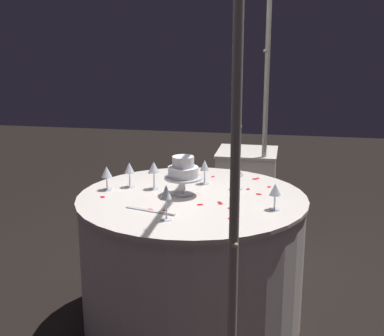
{
  "coord_description": "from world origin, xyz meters",
  "views": [
    {
      "loc": [
        2.84,
        0.53,
        1.71
      ],
      "look_at": [
        0.0,
        0.0,
        0.96
      ],
      "focal_mm": 49.76,
      "sensor_mm": 36.0,
      "label": 1
    }
  ],
  "objects_px": {
    "decorative_arch": "(258,64)",
    "wine_glass_6": "(154,168)",
    "side_table": "(246,198)",
    "wine_glass_4": "(107,173)",
    "wine_glass_0": "(166,194)",
    "wine_glass_1": "(238,172)",
    "wine_glass_5": "(129,169)",
    "wine_glass_3": "(205,167)",
    "wine_glass_2": "(275,191)",
    "tiered_cake": "(183,171)",
    "main_table": "(192,260)",
    "cake_knife": "(154,211)"
  },
  "relations": [
    {
      "from": "wine_glass_3",
      "to": "wine_glass_4",
      "type": "distance_m",
      "value": 0.59
    },
    {
      "from": "wine_glass_1",
      "to": "wine_glass_6",
      "type": "relative_size",
      "value": 0.83
    },
    {
      "from": "decorative_arch",
      "to": "main_table",
      "type": "bearing_deg",
      "value": -90.21
    },
    {
      "from": "wine_glass_6",
      "to": "main_table",
      "type": "bearing_deg",
      "value": 66.94
    },
    {
      "from": "side_table",
      "to": "wine_glass_4",
      "type": "distance_m",
      "value": 1.5
    },
    {
      "from": "wine_glass_2",
      "to": "wine_glass_4",
      "type": "xyz_separation_m",
      "value": [
        -0.18,
        -0.99,
        0.0
      ]
    },
    {
      "from": "decorative_arch",
      "to": "wine_glass_6",
      "type": "relative_size",
      "value": 14.06
    },
    {
      "from": "main_table",
      "to": "wine_glass_0",
      "type": "relative_size",
      "value": 7.28
    },
    {
      "from": "wine_glass_0",
      "to": "wine_glass_2",
      "type": "height_order",
      "value": "wine_glass_0"
    },
    {
      "from": "tiered_cake",
      "to": "wine_glass_1",
      "type": "bearing_deg",
      "value": 120.76
    },
    {
      "from": "wine_glass_0",
      "to": "wine_glass_3",
      "type": "bearing_deg",
      "value": 172.68
    },
    {
      "from": "tiered_cake",
      "to": "wine_glass_2",
      "type": "relative_size",
      "value": 1.6
    },
    {
      "from": "decorative_arch",
      "to": "wine_glass_4",
      "type": "distance_m",
      "value": 1.08
    },
    {
      "from": "decorative_arch",
      "to": "wine_glass_3",
      "type": "bearing_deg",
      "value": -129.89
    },
    {
      "from": "main_table",
      "to": "wine_glass_5",
      "type": "xyz_separation_m",
      "value": [
        -0.12,
        -0.4,
        0.51
      ]
    },
    {
      "from": "cake_knife",
      "to": "wine_glass_3",
      "type": "bearing_deg",
      "value": 162.68
    },
    {
      "from": "main_table",
      "to": "wine_glass_6",
      "type": "bearing_deg",
      "value": -113.06
    },
    {
      "from": "wine_glass_4",
      "to": "side_table",
      "type": "bearing_deg",
      "value": 149.12
    },
    {
      "from": "main_table",
      "to": "tiered_cake",
      "type": "height_order",
      "value": "tiered_cake"
    },
    {
      "from": "wine_glass_1",
      "to": "wine_glass_6",
      "type": "distance_m",
      "value": 0.5
    },
    {
      "from": "main_table",
      "to": "wine_glass_3",
      "type": "distance_m",
      "value": 0.57
    },
    {
      "from": "decorative_arch",
      "to": "wine_glass_4",
      "type": "xyz_separation_m",
      "value": [
        -0.04,
        -0.87,
        -0.64
      ]
    },
    {
      "from": "wine_glass_6",
      "to": "cake_knife",
      "type": "xyz_separation_m",
      "value": [
        0.41,
        0.1,
        -0.12
      ]
    },
    {
      "from": "wine_glass_1",
      "to": "wine_glass_3",
      "type": "bearing_deg",
      "value": -108.86
    },
    {
      "from": "decorative_arch",
      "to": "wine_glass_2",
      "type": "distance_m",
      "value": 0.67
    },
    {
      "from": "wine_glass_2",
      "to": "wine_glass_5",
      "type": "height_order",
      "value": "wine_glass_5"
    },
    {
      "from": "tiered_cake",
      "to": "wine_glass_3",
      "type": "xyz_separation_m",
      "value": [
        -0.25,
        0.08,
        -0.04
      ]
    },
    {
      "from": "decorative_arch",
      "to": "tiered_cake",
      "type": "height_order",
      "value": "decorative_arch"
    },
    {
      "from": "tiered_cake",
      "to": "wine_glass_3",
      "type": "relative_size",
      "value": 1.5
    },
    {
      "from": "wine_glass_6",
      "to": "decorative_arch",
      "type": "bearing_deg",
      "value": 79.83
    },
    {
      "from": "wine_glass_0",
      "to": "wine_glass_5",
      "type": "bearing_deg",
      "value": -145.88
    },
    {
      "from": "wine_glass_1",
      "to": "main_table",
      "type": "bearing_deg",
      "value": -51.38
    },
    {
      "from": "wine_glass_3",
      "to": "wine_glass_4",
      "type": "relative_size",
      "value": 1.05
    },
    {
      "from": "wine_glass_0",
      "to": "wine_glass_6",
      "type": "distance_m",
      "value": 0.54
    },
    {
      "from": "tiered_cake",
      "to": "wine_glass_5",
      "type": "height_order",
      "value": "tiered_cake"
    },
    {
      "from": "wine_glass_6",
      "to": "side_table",
      "type": "bearing_deg",
      "value": 158.11
    },
    {
      "from": "wine_glass_1",
      "to": "wine_glass_5",
      "type": "xyz_separation_m",
      "value": [
        0.08,
        -0.65,
        0.01
      ]
    },
    {
      "from": "wine_glass_2",
      "to": "wine_glass_6",
      "type": "bearing_deg",
      "value": -109.17
    },
    {
      "from": "decorative_arch",
      "to": "wine_glass_3",
      "type": "height_order",
      "value": "decorative_arch"
    },
    {
      "from": "decorative_arch",
      "to": "wine_glass_0",
      "type": "distance_m",
      "value": 0.84
    },
    {
      "from": "decorative_arch",
      "to": "wine_glass_6",
      "type": "xyz_separation_m",
      "value": [
        -0.11,
        -0.6,
        -0.62
      ]
    },
    {
      "from": "side_table",
      "to": "wine_glass_3",
      "type": "height_order",
      "value": "wine_glass_3"
    },
    {
      "from": "decorative_arch",
      "to": "wine_glass_4",
      "type": "relative_size",
      "value": 16.37
    },
    {
      "from": "wine_glass_1",
      "to": "wine_glass_6",
      "type": "bearing_deg",
      "value": -79.88
    },
    {
      "from": "main_table",
      "to": "tiered_cake",
      "type": "xyz_separation_m",
      "value": [
        -0.02,
        -0.05,
        0.54
      ]
    },
    {
      "from": "wine_glass_1",
      "to": "wine_glass_6",
      "type": "xyz_separation_m",
      "value": [
        0.09,
        -0.49,
        0.02
      ]
    },
    {
      "from": "wine_glass_3",
      "to": "tiered_cake",
      "type": "bearing_deg",
      "value": -18.38
    },
    {
      "from": "side_table",
      "to": "wine_glass_4",
      "type": "bearing_deg",
      "value": -30.88
    },
    {
      "from": "main_table",
      "to": "wine_glass_1",
      "type": "relative_size",
      "value": 9.39
    },
    {
      "from": "side_table",
      "to": "wine_glass_6",
      "type": "distance_m",
      "value": 1.34
    }
  ]
}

